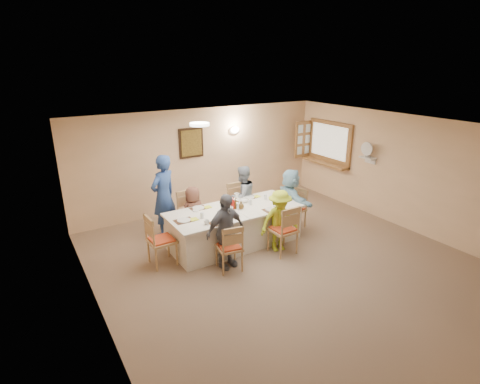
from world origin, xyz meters
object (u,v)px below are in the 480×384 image
chair_left_end (162,240)px  chair_right_end (295,209)px  chair_front_left (229,246)px  diner_back_left (193,213)px  condiment_ketchup (233,203)px  diner_front_left (226,231)px  dining_table (235,227)px  serving_hatch (330,143)px  chair_back_right (239,204)px  caregiver (164,196)px  chair_front_right (283,229)px  diner_front_right (279,221)px  desk_fan (368,152)px  diner_right_end (290,199)px  chair_back_left (191,214)px  diner_back_right (242,197)px

chair_left_end → chair_right_end: bearing=-91.5°
chair_front_left → diner_back_left: 1.48m
chair_front_left → condiment_ketchup: size_ratio=3.73×
chair_left_end → condiment_ketchup: 1.57m
chair_left_end → diner_front_left: bearing=-127.1°
dining_table → condiment_ketchup: 0.50m
serving_hatch → chair_front_left: bearing=-155.4°
diner_front_left → chair_back_right: bearing=41.9°
caregiver → chair_left_end: bearing=40.9°
dining_table → chair_front_right: bearing=-53.1°
chair_right_end → chair_front_right: bearing=-59.3°
serving_hatch → diner_front_right: size_ratio=1.20×
desk_fan → chair_left_end: desk_fan is taller
chair_front_right → dining_table: bearing=-54.0°
chair_left_end → dining_table: bearing=-91.5°
diner_back_left → diner_front_left: 1.37m
desk_fan → condiment_ketchup: (-3.52, 0.25, -0.67)m
diner_front_right → caregiver: size_ratio=0.70×
caregiver → chair_front_left: bearing=77.4°
serving_hatch → diner_right_end: bearing=-152.8°
chair_back_left → diner_back_right: bearing=-10.1°
dining_table → chair_back_left: 1.01m
condiment_ketchup → chair_back_left: bearing=126.6°
dining_table → chair_right_end: size_ratio=3.04×
diner_back_right → condiment_ketchup: (-0.63, -0.65, 0.18)m
chair_right_end → diner_back_right: diner_back_right is taller
dining_table → diner_right_end: size_ratio=1.96×
serving_hatch → diner_back_left: serving_hatch is taller
chair_back_right → diner_front_right: 1.49m
chair_right_end → diner_back_right: (-0.95, 0.68, 0.26)m
diner_front_left → dining_table: bearing=39.5°
serving_hatch → chair_right_end: (-2.06, -1.12, -1.06)m
desk_fan → chair_right_end: desk_fan is taller
chair_left_end → chair_back_right: bearing=-71.1°
serving_hatch → condiment_ketchup: serving_hatch is taller
dining_table → chair_left_end: chair_left_end is taller
chair_back_left → condiment_ketchup: bearing=-57.8°
chair_back_left → chair_back_right: (1.20, 0.00, -0.02)m
chair_right_end → diner_back_right: 1.20m
chair_front_left → diner_back_right: 1.92m
chair_front_right → desk_fan: bearing=-169.6°
diner_front_right → chair_front_right: bearing=-81.3°
chair_front_left → diner_front_left: bearing=-80.5°
dining_table → diner_front_left: 0.96m
chair_left_end → caregiver: bearing=-25.0°
chair_left_end → condiment_ketchup: (1.52, 0.03, 0.39)m
serving_hatch → chair_front_right: 3.71m
dining_table → chair_back_right: chair_back_right is taller
condiment_ketchup → chair_back_right: bearing=50.9°
serving_hatch → chair_front_left: size_ratio=1.67×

